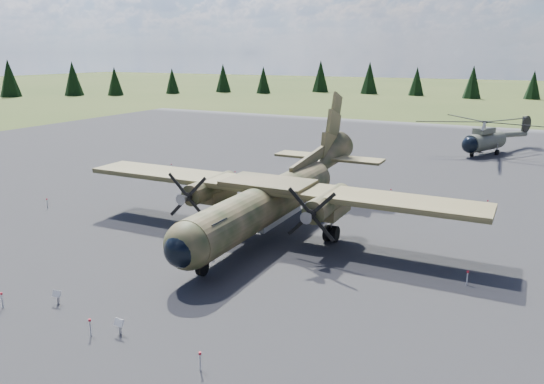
% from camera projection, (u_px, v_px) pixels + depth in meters
% --- Properties ---
extents(ground, '(500.00, 500.00, 0.00)m').
position_uv_depth(ground, '(216.00, 239.00, 36.62)').
color(ground, '#525927').
rests_on(ground, ground).
extents(apron, '(120.00, 120.00, 0.04)m').
position_uv_depth(apron, '(280.00, 204.00, 45.24)').
color(apron, '#56565B').
rests_on(apron, ground).
extents(transport_plane, '(29.41, 26.78, 9.73)m').
position_uv_depth(transport_plane, '(275.00, 192.00, 38.00)').
color(transport_plane, '#343E21').
rests_on(transport_plane, ground).
extents(helicopter_near, '(22.27, 22.27, 4.28)m').
position_uv_depth(helicopter_near, '(486.00, 131.00, 66.29)').
color(helicopter_near, slate).
rests_on(helicopter_near, ground).
extents(info_placard_left, '(0.50, 0.27, 0.75)m').
position_uv_depth(info_placard_left, '(57.00, 295.00, 27.04)').
color(info_placard_left, gray).
rests_on(info_placard_left, ground).
extents(info_placard_right, '(0.51, 0.23, 0.78)m').
position_uv_depth(info_placard_right, '(119.00, 324.00, 24.11)').
color(info_placard_right, gray).
rests_on(info_placard_right, ground).
extents(barrier_fence, '(33.12, 29.62, 0.85)m').
position_uv_depth(barrier_fence, '(209.00, 232.00, 36.63)').
color(barrier_fence, silver).
rests_on(barrier_fence, ground).
extents(treeline, '(288.49, 285.47, 10.76)m').
position_uv_depth(treeline, '(181.00, 171.00, 35.83)').
color(treeline, black).
rests_on(treeline, ground).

